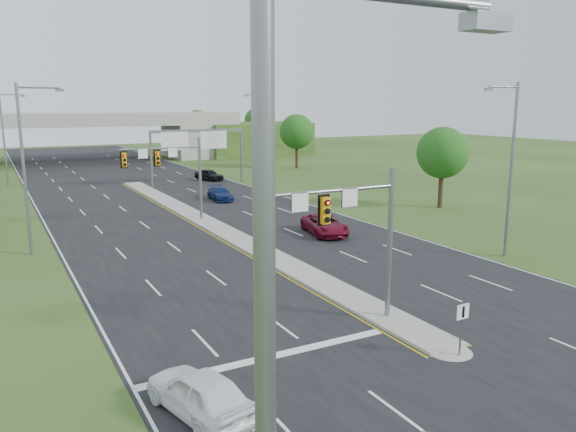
{
  "coord_description": "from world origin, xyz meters",
  "views": [
    {
      "loc": [
        -15.56,
        -19.26,
        9.75
      ],
      "look_at": [
        0.31,
        10.17,
        3.0
      ],
      "focal_mm": 35.0,
      "sensor_mm": 36.0,
      "label": 1
    }
  ],
  "objects_px": {
    "signal_mast_near": "(349,224)",
    "car_far_a": "(325,225)",
    "car_white": "(200,392)",
    "sign_gantry": "(196,142)",
    "overpass": "(89,141)",
    "keep_right_sign": "(462,321)",
    "signal_mast_far": "(173,166)",
    "car_far_c": "(209,175)",
    "car_far_b": "(220,194)"
  },
  "relations": [
    {
      "from": "overpass",
      "to": "sign_gantry",
      "type": "bearing_deg",
      "value": -79.21
    },
    {
      "from": "car_far_b",
      "to": "car_far_c",
      "type": "xyz_separation_m",
      "value": [
        4.23,
        14.53,
        0.07
      ]
    },
    {
      "from": "car_far_b",
      "to": "overpass",
      "type": "bearing_deg",
      "value": 102.05
    },
    {
      "from": "signal_mast_near",
      "to": "car_far_a",
      "type": "relative_size",
      "value": 1.34
    },
    {
      "from": "car_far_a",
      "to": "keep_right_sign",
      "type": "bearing_deg",
      "value": -96.2
    },
    {
      "from": "signal_mast_far",
      "to": "car_far_b",
      "type": "height_order",
      "value": "signal_mast_far"
    },
    {
      "from": "signal_mast_near",
      "to": "sign_gantry",
      "type": "relative_size",
      "value": 0.6
    },
    {
      "from": "signal_mast_far",
      "to": "car_far_c",
      "type": "distance_m",
      "value": 26.44
    },
    {
      "from": "car_white",
      "to": "car_far_a",
      "type": "xyz_separation_m",
      "value": [
        16.76,
        19.34,
        -0.02
      ]
    },
    {
      "from": "signal_mast_near",
      "to": "signal_mast_far",
      "type": "xyz_separation_m",
      "value": [
        0.0,
        25.0,
        0.0
      ]
    },
    {
      "from": "signal_mast_near",
      "to": "sign_gantry",
      "type": "bearing_deg",
      "value": 78.75
    },
    {
      "from": "signal_mast_near",
      "to": "car_far_b",
      "type": "xyz_separation_m",
      "value": [
        7.43,
        33.86,
        -4.05
      ]
    },
    {
      "from": "signal_mast_near",
      "to": "car_far_a",
      "type": "distance_m",
      "value": 18.5
    },
    {
      "from": "signal_mast_near",
      "to": "sign_gantry",
      "type": "xyz_separation_m",
      "value": [
        8.95,
        44.99,
        0.51
      ]
    },
    {
      "from": "sign_gantry",
      "to": "car_far_c",
      "type": "xyz_separation_m",
      "value": [
        2.71,
        3.4,
        -4.5
      ]
    },
    {
      "from": "signal_mast_near",
      "to": "car_far_b",
      "type": "relative_size",
      "value": 1.55
    },
    {
      "from": "signal_mast_far",
      "to": "overpass",
      "type": "bearing_deg",
      "value": 87.65
    },
    {
      "from": "sign_gantry",
      "to": "car_white",
      "type": "bearing_deg",
      "value": -109.28
    },
    {
      "from": "keep_right_sign",
      "to": "overpass",
      "type": "distance_m",
      "value": 84.55
    },
    {
      "from": "sign_gantry",
      "to": "keep_right_sign",
      "type": "bearing_deg",
      "value": -97.7
    },
    {
      "from": "signal_mast_near",
      "to": "overpass",
      "type": "distance_m",
      "value": 80.11
    },
    {
      "from": "sign_gantry",
      "to": "car_far_c",
      "type": "bearing_deg",
      "value": 51.43
    },
    {
      "from": "keep_right_sign",
      "to": "overpass",
      "type": "height_order",
      "value": "overpass"
    },
    {
      "from": "keep_right_sign",
      "to": "sign_gantry",
      "type": "height_order",
      "value": "sign_gantry"
    },
    {
      "from": "sign_gantry",
      "to": "car_far_c",
      "type": "relative_size",
      "value": 2.74
    },
    {
      "from": "car_white",
      "to": "car_far_c",
      "type": "bearing_deg",
      "value": -124.73
    },
    {
      "from": "signal_mast_near",
      "to": "car_far_a",
      "type": "xyz_separation_m",
      "value": [
        8.73,
        15.81,
        -3.98
      ]
    },
    {
      "from": "sign_gantry",
      "to": "overpass",
      "type": "relative_size",
      "value": 0.14
    },
    {
      "from": "signal_mast_near",
      "to": "car_white",
      "type": "relative_size",
      "value": 1.59
    },
    {
      "from": "car_far_b",
      "to": "car_far_a",
      "type": "bearing_deg",
      "value": -80.21
    },
    {
      "from": "car_white",
      "to": "car_far_c",
      "type": "xyz_separation_m",
      "value": [
        19.69,
        51.92,
        -0.03
      ]
    },
    {
      "from": "signal_mast_near",
      "to": "car_white",
      "type": "height_order",
      "value": "signal_mast_near"
    },
    {
      "from": "keep_right_sign",
      "to": "car_far_a",
      "type": "relative_size",
      "value": 0.42
    },
    {
      "from": "signal_mast_near",
      "to": "car_far_c",
      "type": "xyz_separation_m",
      "value": [
        11.66,
        48.4,
        -3.98
      ]
    },
    {
      "from": "keep_right_sign",
      "to": "car_white",
      "type": "bearing_deg",
      "value": 174.85
    },
    {
      "from": "overpass",
      "to": "signal_mast_near",
      "type": "bearing_deg",
      "value": -91.62
    },
    {
      "from": "keep_right_sign",
      "to": "car_far_b",
      "type": "relative_size",
      "value": 0.49
    },
    {
      "from": "sign_gantry",
      "to": "signal_mast_near",
      "type": "bearing_deg",
      "value": -101.25
    },
    {
      "from": "signal_mast_far",
      "to": "car_white",
      "type": "relative_size",
      "value": 1.59
    },
    {
      "from": "signal_mast_near",
      "to": "car_far_a",
      "type": "height_order",
      "value": "signal_mast_near"
    },
    {
      "from": "signal_mast_far",
      "to": "car_white",
      "type": "height_order",
      "value": "signal_mast_far"
    },
    {
      "from": "keep_right_sign",
      "to": "sign_gantry",
      "type": "xyz_separation_m",
      "value": [
        6.68,
        49.45,
        3.72
      ]
    },
    {
      "from": "keep_right_sign",
      "to": "car_far_b",
      "type": "xyz_separation_m",
      "value": [
        5.16,
        38.32,
        -0.84
      ]
    },
    {
      "from": "sign_gantry",
      "to": "car_far_a",
      "type": "bearing_deg",
      "value": -90.43
    },
    {
      "from": "overpass",
      "to": "car_white",
      "type": "distance_m",
      "value": 84.28
    },
    {
      "from": "car_far_a",
      "to": "car_white",
      "type": "bearing_deg",
      "value": -119.42
    },
    {
      "from": "signal_mast_far",
      "to": "overpass",
      "type": "xyz_separation_m",
      "value": [
        2.26,
        55.07,
        -1.17
      ]
    },
    {
      "from": "signal_mast_near",
      "to": "overpass",
      "type": "xyz_separation_m",
      "value": [
        2.26,
        80.07,
        -1.17
      ]
    },
    {
      "from": "car_far_b",
      "to": "car_white",
      "type": "bearing_deg",
      "value": -106.79
    },
    {
      "from": "signal_mast_far",
      "to": "sign_gantry",
      "type": "bearing_deg",
      "value": 65.89
    }
  ]
}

